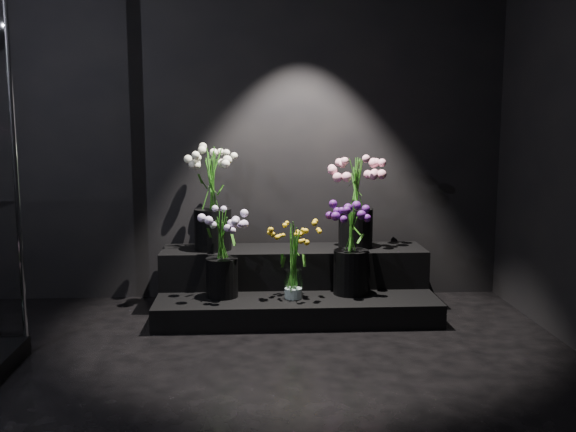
{
  "coord_description": "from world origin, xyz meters",
  "views": [
    {
      "loc": [
        0.03,
        -3.03,
        1.4
      ],
      "look_at": [
        0.26,
        1.2,
        0.77
      ],
      "focal_mm": 40.0,
      "sensor_mm": 36.0,
      "label": 1
    }
  ],
  "objects": [
    {
      "name": "bouquet_orange_bells",
      "position": [
        0.31,
        1.31,
        0.44
      ],
      "size": [
        0.35,
        0.35,
        0.54
      ],
      "rotation": [
        0.0,
        0.0,
        0.42
      ],
      "color": "white",
      "rests_on": "display_riser"
    },
    {
      "name": "bouquet_purple",
      "position": [
        0.73,
        1.41,
        0.51
      ],
      "size": [
        0.33,
        0.33,
        0.65
      ],
      "rotation": [
        0.0,
        0.0,
        0.11
      ],
      "color": "black",
      "rests_on": "display_riser"
    },
    {
      "name": "wall_front",
      "position": [
        0.0,
        -2.0,
        1.4
      ],
      "size": [
        4.0,
        0.0,
        4.0
      ],
      "primitive_type": "plane",
      "rotation": [
        -1.57,
        0.0,
        0.0
      ],
      "color": "black",
      "rests_on": "floor"
    },
    {
      "name": "bouquet_pink_roses",
      "position": [
        0.81,
        1.74,
        0.82
      ],
      "size": [
        0.43,
        0.43,
        0.68
      ],
      "rotation": [
        0.0,
        0.0,
        -0.22
      ],
      "color": "black",
      "rests_on": "display_riser"
    },
    {
      "name": "display_riser",
      "position": [
        0.34,
        1.6,
        0.18
      ],
      "size": [
        1.98,
        0.88,
        0.44
      ],
      "color": "black",
      "rests_on": "floor"
    },
    {
      "name": "floor",
      "position": [
        0.0,
        0.0,
        0.0
      ],
      "size": [
        4.0,
        4.0,
        0.0
      ],
      "primitive_type": "plane",
      "color": "black",
      "rests_on": "ground"
    },
    {
      "name": "bouquet_cream_roses",
      "position": [
        -0.27,
        1.71,
        0.86
      ],
      "size": [
        0.48,
        0.48,
        0.75
      ],
      "rotation": [
        0.0,
        0.0,
        0.32
      ],
      "color": "black",
      "rests_on": "display_riser"
    },
    {
      "name": "wall_back",
      "position": [
        0.0,
        2.0,
        1.4
      ],
      "size": [
        4.0,
        0.0,
        4.0
      ],
      "primitive_type": "plane",
      "rotation": [
        1.57,
        0.0,
        0.0
      ],
      "color": "black",
      "rests_on": "floor"
    },
    {
      "name": "bouquet_lilac",
      "position": [
        -0.19,
        1.38,
        0.51
      ],
      "size": [
        0.39,
        0.39,
        0.61
      ],
      "rotation": [
        0.0,
        0.0,
        0.18
      ],
      "color": "black",
      "rests_on": "display_riser"
    }
  ]
}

